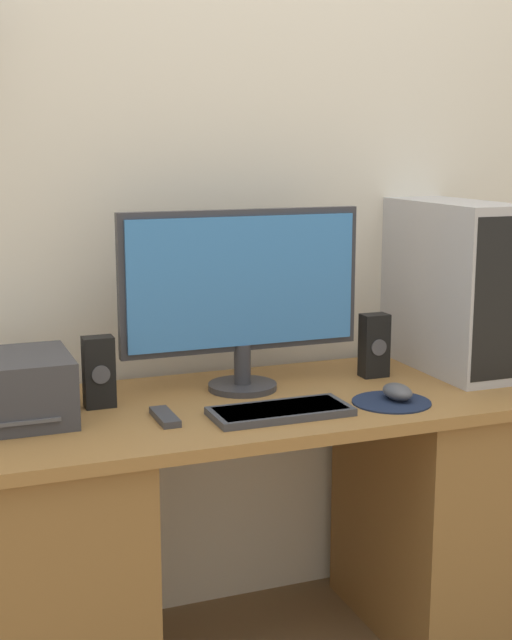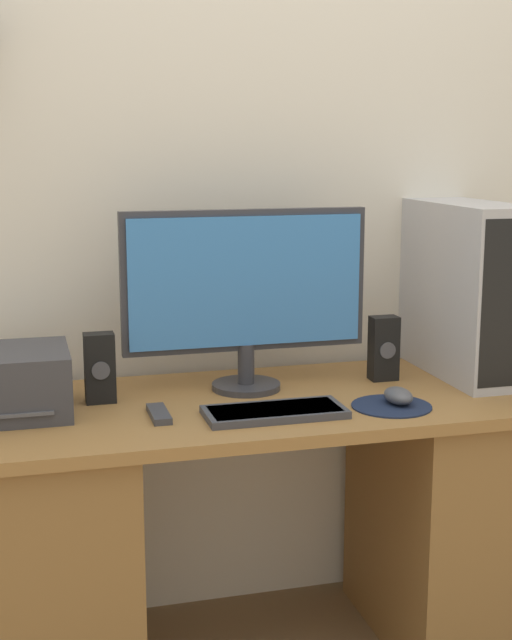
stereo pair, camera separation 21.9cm
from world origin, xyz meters
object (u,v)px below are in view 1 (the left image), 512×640
mouse (397,392)px  speaker_right (374,345)px  monitor (242,288)px  speaker_left (99,372)px  remote_control (165,417)px  keyboard (280,411)px  computer_tower (453,286)px  printer (7,390)px

mouse → speaker_right: (0.06, 0.23, 0.06)m
monitor → speaker_left: monitor is taller
monitor → remote_control: size_ratio=4.70×
monitor → speaker_left: bearing=-176.3°
monitor → remote_control: (-0.26, -0.19, -0.26)m
keyboard → remote_control: keyboard is taller
speaker_right → remote_control: 0.67m
keyboard → speaker_right: (0.38, 0.24, 0.08)m
computer_tower → speaker_left: bearing=-178.7°
mouse → speaker_left: 0.74m
remote_control → monitor: bearing=35.7°
speaker_left → monitor: bearing=3.7°
mouse → speaker_left: size_ratio=0.56×
monitor → speaker_left: size_ratio=3.66×
monitor → mouse: 0.47m
printer → speaker_left: (0.22, 0.04, 0.01)m
monitor → keyboard: bearing=-88.4°
speaker_left → remote_control: size_ratio=1.29×
monitor → mouse: bearing=-36.7°
keyboard → printer: bearing=163.7°
printer → remote_control: printer is taller
keyboard → remote_control: 0.27m
mouse → speaker_left: (-0.70, 0.22, 0.06)m
keyboard → speaker_left: 0.45m
monitor → mouse: size_ratio=6.48×
speaker_left → speaker_right: 0.76m
keyboard → monitor: bearing=91.6°
speaker_right → speaker_left: bearing=-178.8°
monitor → computer_tower: computer_tower is taller
computer_tower → printer: computer_tower is taller
keyboard → computer_tower: bearing=21.4°
speaker_right → mouse: bearing=-104.2°
remote_control → speaker_left: bearing=126.5°
speaker_left → speaker_right: (0.76, 0.02, 0.00)m
printer → monitor: bearing=6.5°
mouse → speaker_right: size_ratio=0.56×
keyboard → speaker_left: speaker_left is taller
speaker_right → keyboard: bearing=-147.7°
computer_tower → remote_control: size_ratio=3.49×
computer_tower → speaker_right: bearing=-178.3°
mouse → remote_control: 0.58m
monitor → computer_tower: size_ratio=1.35×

